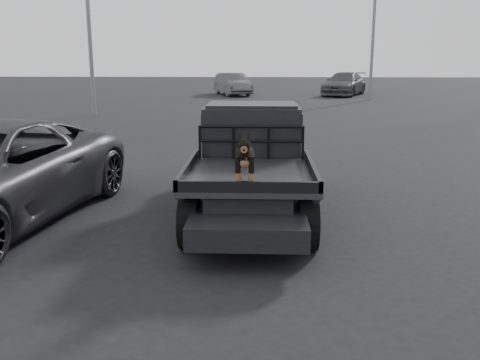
# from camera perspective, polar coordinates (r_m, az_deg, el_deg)

# --- Properties ---
(ground) EXTENTS (120.00, 120.00, 0.00)m
(ground) POSITION_cam_1_polar(r_m,az_deg,el_deg) (6.95, 0.61, -9.30)
(ground) COLOR black
(ground) RESTS_ON ground
(flatbed_ute) EXTENTS (2.00, 5.40, 0.92)m
(flatbed_ute) POSITION_cam_1_polar(r_m,az_deg,el_deg) (9.09, 1.16, -0.80)
(flatbed_ute) COLOR black
(flatbed_ute) RESTS_ON ground
(ute_cab) EXTENTS (1.72, 1.30, 0.88)m
(ute_cab) POSITION_cam_1_polar(r_m,az_deg,el_deg) (9.86, 1.29, 5.63)
(ute_cab) COLOR black
(ute_cab) RESTS_ON flatbed_ute
(headache_rack) EXTENTS (1.80, 0.08, 0.55)m
(headache_rack) POSITION_cam_1_polar(r_m,az_deg,el_deg) (9.14, 1.20, 3.98)
(headache_rack) COLOR black
(headache_rack) RESTS_ON flatbed_ute
(dog) EXTENTS (0.32, 0.60, 0.74)m
(dog) POSITION_cam_1_polar(r_m,az_deg,el_deg) (7.15, 0.54, 2.16)
(dog) COLOR black
(dog) RESTS_ON flatbed_ute
(distant_car_a) EXTENTS (2.97, 4.71, 1.47)m
(distant_car_a) POSITION_cam_1_polar(r_m,az_deg,el_deg) (36.43, -0.82, 10.20)
(distant_car_a) COLOR #454549
(distant_car_a) RESTS_ON ground
(distant_car_b) EXTENTS (3.93, 5.59, 1.50)m
(distant_car_b) POSITION_cam_1_polar(r_m,az_deg,el_deg) (36.99, 11.06, 10.03)
(distant_car_b) COLOR #404045
(distant_car_b) RESTS_ON ground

